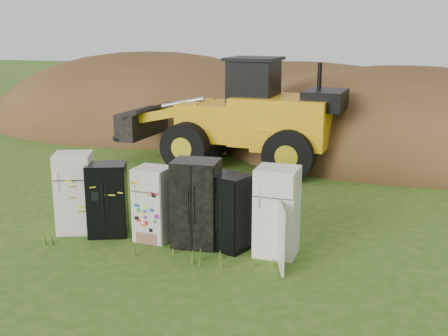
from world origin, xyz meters
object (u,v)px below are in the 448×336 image
at_px(fridge_open_door, 277,212).
at_px(wheel_loader, 227,112).
at_px(fridge_leftmost, 75,193).
at_px(fridge_black_side, 107,200).
at_px(fridge_black_right, 229,212).
at_px(fridge_sticker, 154,204).
at_px(fridge_dark_mid, 196,203).

height_order(fridge_open_door, wheel_loader, wheel_loader).
height_order(fridge_leftmost, wheel_loader, wheel_loader).
height_order(fridge_black_side, fridge_black_right, fridge_black_side).
bearing_deg(fridge_black_side, fridge_leftmost, 159.38).
bearing_deg(wheel_loader, fridge_black_side, -91.52).
distance_m(fridge_black_side, fridge_sticker, 1.13).
relative_size(fridge_dark_mid, wheel_loader, 0.25).
distance_m(fridge_black_side, wheel_loader, 7.36).
relative_size(fridge_black_side, fridge_sticker, 1.01).
xyz_separation_m(fridge_leftmost, fridge_dark_mid, (2.98, -0.03, 0.02)).
distance_m(fridge_black_side, fridge_black_right, 2.89).
bearing_deg(fridge_black_right, fridge_sticker, -161.06).
bearing_deg(wheel_loader, fridge_open_door, -62.03).
height_order(fridge_leftmost, fridge_black_right, fridge_leftmost).
distance_m(fridge_sticker, fridge_open_door, 2.80).
relative_size(fridge_leftmost, wheel_loader, 0.24).
bearing_deg(fridge_black_right, fridge_leftmost, -160.17).
relative_size(fridge_black_right, fridge_open_door, 0.88).
height_order(fridge_black_side, fridge_dark_mid, fridge_dark_mid).
height_order(fridge_sticker, fridge_black_right, fridge_sticker).
relative_size(fridge_black_right, wheel_loader, 0.21).
bearing_deg(fridge_open_door, fridge_black_right, -178.96).
height_order(fridge_leftmost, fridge_open_door, fridge_open_door).
relative_size(fridge_open_door, wheel_loader, 0.25).
bearing_deg(wheel_loader, fridge_leftmost, -97.91).
bearing_deg(fridge_black_right, fridge_dark_mid, -160.11).
relative_size(fridge_black_side, fridge_open_door, 0.90).
bearing_deg(fridge_sticker, fridge_dark_mid, 3.02).
xyz_separation_m(fridge_sticker, fridge_dark_mid, (1.02, -0.04, 0.12)).
distance_m(fridge_leftmost, fridge_open_door, 4.76).
bearing_deg(fridge_open_door, fridge_black_side, -178.41).
bearing_deg(fridge_open_door, fridge_leftmost, -178.31).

